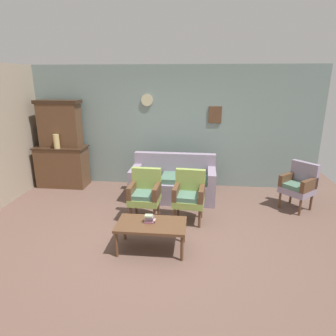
# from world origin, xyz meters

# --- Properties ---
(ground_plane) EXTENTS (7.68, 7.68, 0.00)m
(ground_plane) POSITION_xyz_m (0.00, 0.00, 0.00)
(ground_plane) COLOR brown
(wall_back_with_decor) EXTENTS (6.40, 0.09, 2.70)m
(wall_back_with_decor) POSITION_xyz_m (0.00, 2.63, 1.35)
(wall_back_with_decor) COLOR gray
(wall_back_with_decor) RESTS_ON ground
(side_cabinet) EXTENTS (1.16, 0.55, 0.93)m
(side_cabinet) POSITION_xyz_m (-2.55, 2.25, 0.47)
(side_cabinet) COLOR brown
(side_cabinet) RESTS_ON ground
(cabinet_upper_hutch) EXTENTS (0.99, 0.38, 1.03)m
(cabinet_upper_hutch) POSITION_xyz_m (-2.55, 2.33, 1.45)
(cabinet_upper_hutch) COLOR brown
(cabinet_upper_hutch) RESTS_ON side_cabinet
(vase_on_cabinet) EXTENTS (0.13, 0.13, 0.31)m
(vase_on_cabinet) POSITION_xyz_m (-2.54, 2.07, 1.09)
(vase_on_cabinet) COLOR tan
(vase_on_cabinet) RESTS_ON side_cabinet
(floral_couch) EXTENTS (1.74, 0.83, 0.90)m
(floral_couch) POSITION_xyz_m (0.06, 1.77, 0.33)
(floral_couch) COLOR gray
(floral_couch) RESTS_ON ground
(armchair_by_doorway) EXTENTS (0.54, 0.51, 0.90)m
(armchair_by_doorway) POSITION_xyz_m (-0.35, 0.78, 0.50)
(armchair_by_doorway) COLOR #849947
(armchair_by_doorway) RESTS_ON ground
(armchair_near_couch_end) EXTENTS (0.56, 0.53, 0.90)m
(armchair_near_couch_end) POSITION_xyz_m (0.42, 0.78, 0.50)
(armchair_near_couch_end) COLOR #849947
(armchair_near_couch_end) RESTS_ON ground
(wingback_chair_by_fireplace) EXTENTS (0.71, 0.71, 0.90)m
(wingback_chair_by_fireplace) POSITION_xyz_m (2.48, 1.49, 0.50)
(wingback_chair_by_fireplace) COLOR gray
(wingback_chair_by_fireplace) RESTS_ON ground
(coffee_table) EXTENTS (1.00, 0.56, 0.42)m
(coffee_table) POSITION_xyz_m (-0.08, -0.21, 0.38)
(coffee_table) COLOR brown
(coffee_table) RESTS_ON ground
(book_stack_on_table) EXTENTS (0.16, 0.11, 0.11)m
(book_stack_on_table) POSITION_xyz_m (-0.12, -0.17, 0.48)
(book_stack_on_table) COLOR #874F67
(book_stack_on_table) RESTS_ON coffee_table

